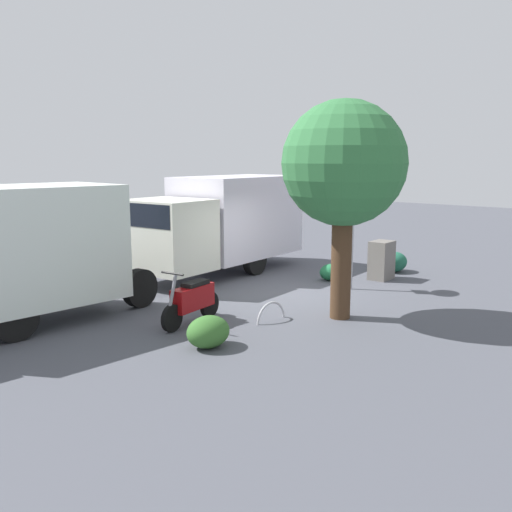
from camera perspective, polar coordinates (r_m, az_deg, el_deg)
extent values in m
plane|color=#494B54|center=(14.28, 3.43, -3.94)|extent=(60.00, 60.00, 0.00)
cylinder|color=black|center=(17.76, -5.07, 0.27)|extent=(0.92, 0.31, 0.90)
cylinder|color=black|center=(16.59, -0.11, -0.38)|extent=(0.92, 0.31, 0.90)
cylinder|color=black|center=(14.70, -16.77, -2.15)|extent=(0.92, 0.31, 0.90)
cylinder|color=black|center=(13.27, -11.76, -3.22)|extent=(0.92, 0.31, 0.90)
cube|color=silver|center=(17.30, -1.88, 4.11)|extent=(4.19, 2.48, 2.43)
cube|color=silver|center=(15.08, -8.93, 2.11)|extent=(1.94, 2.22, 1.90)
cube|color=black|center=(15.01, -9.00, 4.38)|extent=(1.95, 2.06, 0.60)
cylinder|color=black|center=(11.55, -23.43, -5.82)|extent=(0.92, 0.32, 0.90)
cube|color=silver|center=(12.31, -23.79, 0.87)|extent=(4.43, 2.53, 2.42)
cylinder|color=black|center=(11.32, -8.57, -6.29)|extent=(0.57, 0.18, 0.56)
cylinder|color=black|center=(12.26, -4.77, -4.95)|extent=(0.57, 0.18, 0.56)
cube|color=maroon|center=(11.75, -6.47, -4.22)|extent=(1.13, 0.47, 0.48)
cube|color=black|center=(11.76, -6.19, -2.85)|extent=(0.67, 0.37, 0.12)
cylinder|color=slate|center=(11.22, -8.48, -3.53)|extent=(0.29, 0.11, 0.69)
cylinder|color=black|center=(11.14, -8.52, -1.78)|extent=(0.12, 0.55, 0.04)
cylinder|color=#9E9EA3|center=(14.80, 9.77, 1.97)|extent=(0.08, 0.08, 2.81)
cylinder|color=red|center=(14.67, 9.98, 6.67)|extent=(0.71, 0.32, 0.76)
cube|color=yellow|center=(14.72, 9.90, 4.18)|extent=(0.33, 0.33, 0.44)
cylinder|color=#47301E|center=(12.09, 8.68, -0.75)|extent=(0.44, 0.44, 2.40)
sphere|color=#31713C|center=(11.89, 8.95, 9.34)|extent=(2.63, 2.63, 2.63)
cube|color=slate|center=(16.33, 12.68, -0.43)|extent=(0.71, 0.54, 1.10)
torus|color=#B7B7BC|center=(12.00, 1.54, -6.63)|extent=(0.85, 0.12, 0.85)
ellipsoid|color=#1F5E45|center=(17.54, 13.91, -0.59)|extent=(0.90, 0.74, 0.61)
ellipsoid|color=#1F673D|center=(16.00, 7.58, -1.65)|extent=(0.68, 0.56, 0.46)
ellipsoid|color=#36682A|center=(10.34, -4.90, -7.71)|extent=(0.86, 0.71, 0.59)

